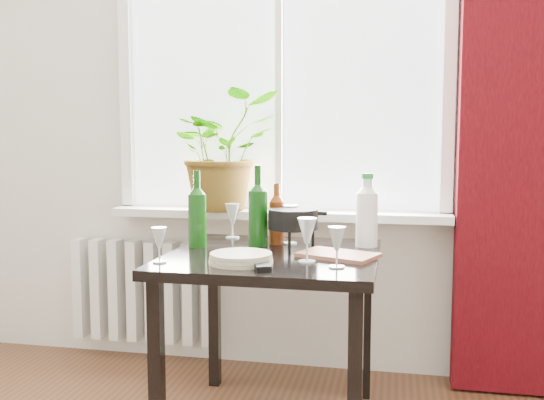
% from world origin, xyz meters
% --- Properties ---
extents(window, '(1.72, 0.08, 1.62)m').
position_xyz_m(window, '(0.00, 2.22, 1.60)').
color(window, white).
rests_on(window, ground).
extents(windowsill, '(1.72, 0.20, 0.04)m').
position_xyz_m(windowsill, '(0.00, 2.15, 0.82)').
color(windowsill, silver).
rests_on(windowsill, ground).
extents(curtain, '(0.50, 0.12, 2.56)m').
position_xyz_m(curtain, '(1.12, 2.12, 1.30)').
color(curtain, '#370509').
rests_on(curtain, ground).
extents(radiator, '(0.80, 0.10, 0.55)m').
position_xyz_m(radiator, '(-0.75, 2.18, 0.38)').
color(radiator, silver).
rests_on(radiator, ground).
extents(table, '(0.85, 0.85, 0.74)m').
position_xyz_m(table, '(0.10, 1.55, 0.65)').
color(table, black).
rests_on(table, ground).
extents(potted_plant, '(0.72, 0.71, 0.60)m').
position_xyz_m(potted_plant, '(-0.27, 2.12, 1.15)').
color(potted_plant, '#3C7E21').
rests_on(potted_plant, windowsill).
extents(wine_bottle_left, '(0.09, 0.09, 0.34)m').
position_xyz_m(wine_bottle_left, '(-0.25, 1.63, 0.91)').
color(wine_bottle_left, '#0E3F0C').
rests_on(wine_bottle_left, table).
extents(wine_bottle_right, '(0.10, 0.10, 0.36)m').
position_xyz_m(wine_bottle_right, '(0.00, 1.71, 0.92)').
color(wine_bottle_right, '#0B3A0B').
rests_on(wine_bottle_right, table).
extents(bottle_amber, '(0.09, 0.09, 0.28)m').
position_xyz_m(bottle_amber, '(0.07, 1.77, 0.88)').
color(bottle_amber, maroon).
rests_on(bottle_amber, table).
extents(cleaning_bottle, '(0.10, 0.10, 0.33)m').
position_xyz_m(cleaning_bottle, '(0.47, 1.78, 0.90)').
color(cleaning_bottle, white).
rests_on(cleaning_bottle, table).
extents(wineglass_front_right, '(0.09, 0.09, 0.17)m').
position_xyz_m(wineglass_front_right, '(0.26, 1.40, 0.83)').
color(wineglass_front_right, silver).
rests_on(wineglass_front_right, table).
extents(wineglass_far_right, '(0.08, 0.08, 0.15)m').
position_xyz_m(wineglass_far_right, '(0.38, 1.32, 0.82)').
color(wineglass_far_right, silver).
rests_on(wineglass_far_right, table).
extents(wineglass_back_center, '(0.09, 0.09, 0.18)m').
position_xyz_m(wineglass_back_center, '(0.13, 1.78, 0.83)').
color(wineglass_back_center, silver).
rests_on(wineglass_back_center, table).
extents(wineglass_back_left, '(0.09, 0.09, 0.17)m').
position_xyz_m(wineglass_back_left, '(-0.16, 1.88, 0.82)').
color(wineglass_back_left, silver).
rests_on(wineglass_back_left, table).
extents(wineglass_front_left, '(0.07, 0.07, 0.14)m').
position_xyz_m(wineglass_front_left, '(-0.28, 1.28, 0.81)').
color(wineglass_front_left, silver).
rests_on(wineglass_front_left, table).
extents(plate_stack, '(0.31, 0.31, 0.04)m').
position_xyz_m(plate_stack, '(0.02, 1.33, 0.76)').
color(plate_stack, beige).
rests_on(plate_stack, table).
extents(fondue_pot, '(0.29, 0.27, 0.17)m').
position_xyz_m(fondue_pot, '(0.16, 1.70, 0.82)').
color(fondue_pot, black).
rests_on(fondue_pot, table).
extents(tv_remote, '(0.12, 0.19, 0.02)m').
position_xyz_m(tv_remote, '(0.11, 1.28, 0.75)').
color(tv_remote, black).
rests_on(tv_remote, table).
extents(cutting_board, '(0.35, 0.29, 0.02)m').
position_xyz_m(cutting_board, '(0.37, 1.52, 0.75)').
color(cutting_board, '#965D43').
rests_on(cutting_board, table).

